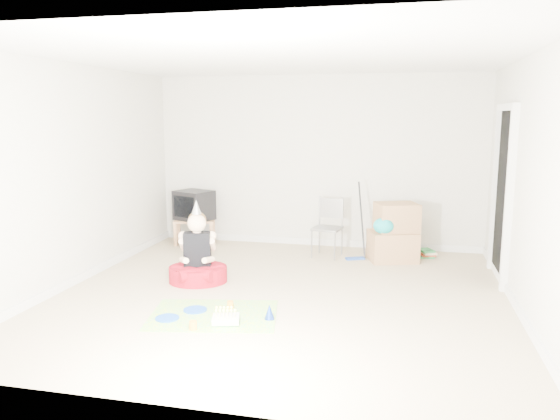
% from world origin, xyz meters
% --- Properties ---
extents(ground, '(5.00, 5.00, 0.00)m').
position_xyz_m(ground, '(0.00, 0.00, 0.00)').
color(ground, tan).
rests_on(ground, ground).
extents(doorway_recess, '(0.02, 0.90, 2.05)m').
position_xyz_m(doorway_recess, '(2.48, 1.20, 1.02)').
color(doorway_recess, black).
rests_on(doorway_recess, ground).
extents(tv_stand, '(0.69, 0.53, 0.38)m').
position_xyz_m(tv_stand, '(-1.88, 2.16, 0.23)').
color(tv_stand, '#AC764D').
rests_on(tv_stand, ground).
extents(crt_tv, '(0.66, 0.61, 0.46)m').
position_xyz_m(crt_tv, '(-1.88, 2.16, 0.61)').
color(crt_tv, black).
rests_on(crt_tv, tv_stand).
extents(folding_chair, '(0.44, 0.43, 0.85)m').
position_xyz_m(folding_chair, '(0.26, 1.81, 0.41)').
color(folding_chair, gray).
rests_on(folding_chair, ground).
extents(cardboard_boxes, '(0.75, 0.67, 0.80)m').
position_xyz_m(cardboard_boxes, '(1.19, 1.80, 0.39)').
color(cardboard_boxes, '#AD7F54').
rests_on(cardboard_boxes, ground).
extents(floor_mop, '(0.28, 0.34, 1.07)m').
position_xyz_m(floor_mop, '(0.68, 1.74, 0.26)').
color(floor_mop, '#2149A8').
rests_on(floor_mop, ground).
extents(book_pile, '(0.26, 0.29, 0.11)m').
position_xyz_m(book_pile, '(1.66, 2.12, 0.05)').
color(book_pile, '#2A8040').
rests_on(book_pile, ground).
extents(seated_woman, '(0.86, 0.86, 1.01)m').
position_xyz_m(seated_woman, '(-1.09, 0.26, 0.22)').
color(seated_woman, '#A30F1D').
rests_on(seated_woman, ground).
extents(party_mat, '(1.41, 1.14, 0.01)m').
position_xyz_m(party_mat, '(-0.52, -0.77, 0.00)').
color(party_mat, '#DA2D6C').
rests_on(party_mat, ground).
extents(birthday_cake, '(0.30, 0.27, 0.13)m').
position_xyz_m(birthday_cake, '(-0.33, -0.96, 0.04)').
color(birthday_cake, silver).
rests_on(birthday_cake, party_mat).
extents(blue_plate_near, '(0.25, 0.25, 0.01)m').
position_xyz_m(blue_plate_near, '(-0.75, -0.69, 0.01)').
color(blue_plate_near, blue).
rests_on(blue_plate_near, party_mat).
extents(blue_plate_far, '(0.30, 0.30, 0.01)m').
position_xyz_m(blue_plate_far, '(-0.93, -0.97, 0.01)').
color(blue_plate_far, blue).
rests_on(blue_plate_far, party_mat).
extents(orange_cup_near, '(0.08, 0.08, 0.08)m').
position_xyz_m(orange_cup_near, '(-0.42, -0.55, 0.04)').
color(orange_cup_near, orange).
rests_on(orange_cup_near, party_mat).
extents(orange_cup_far, '(0.08, 0.08, 0.08)m').
position_xyz_m(orange_cup_far, '(-0.58, -1.18, 0.05)').
color(orange_cup_far, orange).
rests_on(orange_cup_far, party_mat).
extents(blue_party_hat, '(0.14, 0.14, 0.15)m').
position_xyz_m(blue_party_hat, '(0.06, -0.76, 0.08)').
color(blue_party_hat, '#1739A2').
rests_on(blue_party_hat, party_mat).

